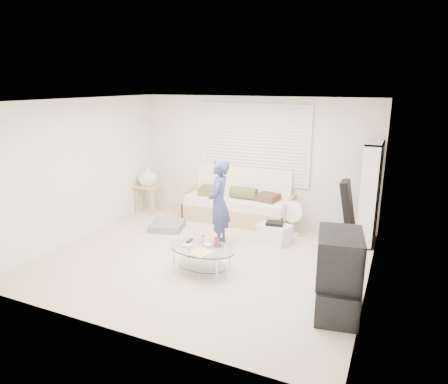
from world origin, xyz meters
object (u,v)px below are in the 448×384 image
at_px(bookshelf, 370,194).
at_px(coffee_table, 202,252).
at_px(tv_unit, 338,274).
at_px(futon_sofa, 238,204).

height_order(bookshelf, coffee_table, bookshelf).
bearing_deg(bookshelf, coffee_table, -133.43).
bearing_deg(tv_unit, futon_sofa, 132.10).
relative_size(tv_unit, coffee_table, 0.94).
bearing_deg(bookshelf, futon_sofa, 176.64).
bearing_deg(bookshelf, tv_unit, -92.87).
bearing_deg(futon_sofa, bookshelf, -3.36).
bearing_deg(coffee_table, futon_sofa, 99.24).
xyz_separation_m(bookshelf, coffee_table, (-2.13, -2.25, -0.58)).
height_order(futon_sofa, coffee_table, futon_sofa).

